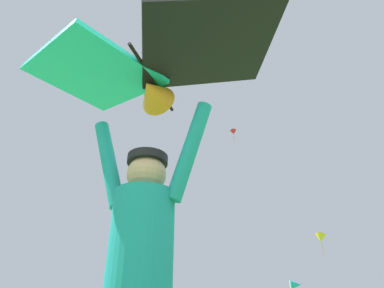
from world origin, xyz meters
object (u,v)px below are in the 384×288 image
(kite_flyer_person, at_px, (139,276))
(distant_kite_red_mid_left, at_px, (233,132))
(distant_kite_yellow_high_left, at_px, (321,238))
(held_stunt_kite, at_px, (149,69))
(distant_kite_purple_low_right, at_px, (110,268))

(kite_flyer_person, xyz_separation_m, distant_kite_red_mid_left, (1.06, 30.06, 19.34))
(kite_flyer_person, height_order, distant_kite_yellow_high_left, distant_kite_yellow_high_left)
(kite_flyer_person, height_order, held_stunt_kite, held_stunt_kite)
(held_stunt_kite, height_order, distant_kite_purple_low_right, distant_kite_purple_low_right)
(distant_kite_red_mid_left, bearing_deg, distant_kite_purple_low_right, -172.24)
(held_stunt_kite, relative_size, distant_kite_purple_low_right, 1.83)
(held_stunt_kite, relative_size, distant_kite_yellow_high_left, 0.88)
(held_stunt_kite, distance_m, distant_kite_red_mid_left, 35.14)
(distant_kite_purple_low_right, bearing_deg, distant_kite_yellow_high_left, 4.20)
(distant_kite_yellow_high_left, bearing_deg, distant_kite_purple_low_right, -175.80)
(kite_flyer_person, distance_m, distant_kite_red_mid_left, 35.76)
(held_stunt_kite, bearing_deg, kite_flyer_person, 79.05)
(distant_kite_purple_low_right, bearing_deg, kite_flyer_person, -69.35)
(kite_flyer_person, distance_m, distant_kite_yellow_high_left, 31.81)
(kite_flyer_person, bearing_deg, distant_kite_purple_low_right, 110.65)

